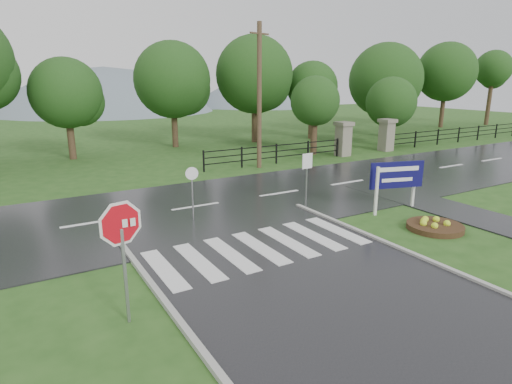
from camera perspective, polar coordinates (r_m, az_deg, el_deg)
ground at (r=9.56m, az=16.91°, el=-17.29°), size 120.00×120.00×0.00m
main_road at (r=17.24m, az=-8.05°, el=-2.06°), size 90.00×8.00×0.04m
walkway at (r=18.09m, az=26.12°, el=-2.67°), size 2.20×11.00×0.04m
crosswalk at (r=12.99m, az=0.54°, el=-7.40°), size 6.50×2.80×0.02m
pillar_west at (r=28.92m, az=11.57°, el=7.05°), size 1.00×1.00×2.24m
pillar_east at (r=31.72m, az=17.01°, el=7.38°), size 1.00×1.00×2.24m
fence_west at (r=25.81m, az=2.74°, el=5.39°), size 9.58×0.08×1.20m
fence_east at (r=40.30m, az=27.52°, el=7.20°), size 20.58×0.08×1.20m
hills at (r=73.87m, az=-21.69°, el=-2.29°), size 102.00×48.00×48.00m
treeline at (r=30.58m, az=-16.48°, el=4.92°), size 83.20×5.20×10.00m
stop_sign at (r=9.01m, az=-17.47°, el=-5.49°), size 1.22×0.33×2.82m
estate_billboard at (r=17.14m, az=18.25°, el=1.86°), size 2.16×0.68×1.95m
flower_bed at (r=15.82m, az=22.77°, el=-4.15°), size 1.87×1.87×0.37m
reg_sign_small at (r=16.76m, az=6.81°, el=2.97°), size 0.49×0.06×2.19m
reg_sign_round at (r=15.36m, az=-8.50°, el=0.75°), size 0.45×0.13×1.98m
utility_pole_east at (r=24.25m, az=0.44°, el=12.65°), size 1.38×0.46×7.92m
entrance_tree_left at (r=29.03m, az=7.88°, el=11.90°), size 3.25×3.25×5.18m
entrance_tree_right at (r=33.91m, az=17.58°, el=11.31°), size 3.71×3.71×5.12m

